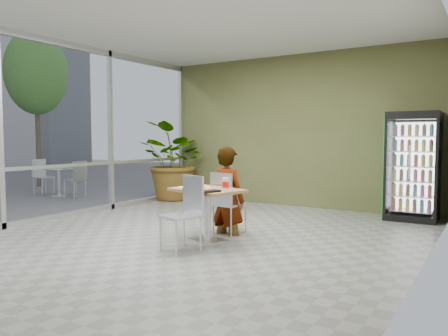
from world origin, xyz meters
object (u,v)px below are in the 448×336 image
Objects in this scene: beverage_fridge at (412,166)px; soda_cup at (226,184)px; potted_plant at (176,161)px; chair_near at (187,207)px; cafeteria_tray at (202,190)px; dining_table at (207,204)px; seated_woman at (228,200)px; chair_far at (225,198)px.

soda_cup is at bearing -121.10° from beverage_fridge.
chair_near is at bearing -49.92° from potted_plant.
chair_near is 0.67m from soda_cup.
beverage_fridge reaches higher than soda_cup.
cafeteria_tray is 4.10m from beverage_fridge.
beverage_fridge is (2.11, 3.79, 0.39)m from chair_near.
dining_table is 0.53m from chair_near.
dining_table is at bearing 101.76° from seated_woman.
beverage_fridge reaches higher than dining_table.
cafeteria_tray is (0.14, -0.89, 0.25)m from seated_woman.
seated_woman is at bearing -130.36° from beverage_fridge.
chair_near is (0.09, -1.09, 0.02)m from chair_far.
chair_near is 4.65m from potted_plant.
beverage_fridge is 5.10m from potted_plant.
cafeteria_tray is at bearing 94.02° from chair_near.
soda_cup is at bearing 9.53° from dining_table.
dining_table is 2.51× the size of cafeteria_tray.
soda_cup is at bearing 61.61° from cafeteria_tray.
chair_far reaches higher than soda_cup.
soda_cup is 4.39m from potted_plant.
seated_woman is (0.01, 0.05, -0.03)m from chair_far.
chair_near reaches higher than cafeteria_tray.
soda_cup is 3.73m from beverage_fridge.
chair_far is at bearing 95.33° from dining_table.
potted_plant reaches higher than chair_near.
chair_near is 2.20× the size of cafeteria_tray.
soda_cup is 0.09× the size of potted_plant.
potted_plant reaches higher than dining_table.
cafeteria_tray is at bearing -120.94° from beverage_fridge.
soda_cup is (0.27, 0.05, 0.29)m from dining_table.
seated_woman is at bearing 112.03° from chair_near.
chair_far is 0.67m from soda_cup.
dining_table is 1.14× the size of chair_near.
potted_plant reaches higher than soda_cup.
beverage_fridge is at bearing 59.85° from soda_cup.
potted_plant is at bearing 134.26° from dining_table.
beverage_fridge is at bearing 56.71° from dining_table.
chair_far is 5.76× the size of soda_cup.
soda_cup is 0.09× the size of beverage_fridge.
dining_table is 0.68× the size of seated_woman.
seated_woman reaches higher than dining_table.
soda_cup is at bearing 85.60° from chair_near.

